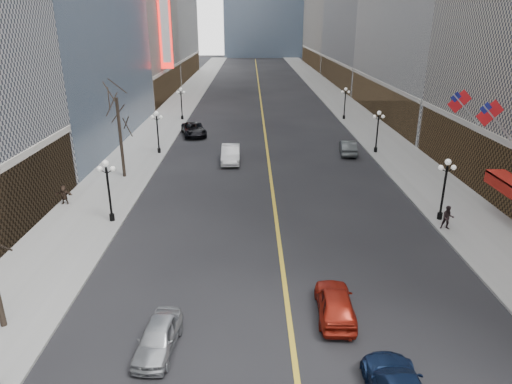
{
  "coord_description": "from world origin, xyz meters",
  "views": [
    {
      "loc": [
        -1.83,
        -0.02,
        13.58
      ],
      "look_at": [
        -1.62,
        17.81,
        6.88
      ],
      "focal_mm": 32.0,
      "sensor_mm": 36.0,
      "label": 1
    }
  ],
  "objects_px": {
    "streetlamp_east_2": "(378,127)",
    "car_nb_near": "(158,337)",
    "car_nb_mid": "(231,154)",
    "streetlamp_west_3": "(181,100)",
    "car_sb_mid": "(335,303)",
    "streetlamp_east_3": "(345,100)",
    "car_sb_far": "(348,147)",
    "streetlamp_east_1": "(445,183)",
    "streetlamp_west_1": "(108,184)",
    "streetlamp_west_2": "(157,128)",
    "car_nb_far": "(194,129)"
  },
  "relations": [
    {
      "from": "streetlamp_east_2",
      "to": "car_nb_near",
      "type": "distance_m",
      "value": 36.3
    },
    {
      "from": "car_nb_mid",
      "to": "streetlamp_east_2",
      "type": "bearing_deg",
      "value": 10.27
    },
    {
      "from": "streetlamp_west_3",
      "to": "car_sb_mid",
      "type": "relative_size",
      "value": 1.04
    },
    {
      "from": "streetlamp_east_3",
      "to": "car_sb_far",
      "type": "bearing_deg",
      "value": -99.7
    },
    {
      "from": "streetlamp_east_1",
      "to": "streetlamp_west_1",
      "type": "bearing_deg",
      "value": 180.0
    },
    {
      "from": "streetlamp_west_2",
      "to": "car_sb_mid",
      "type": "relative_size",
      "value": 1.04
    },
    {
      "from": "car_nb_mid",
      "to": "car_sb_mid",
      "type": "xyz_separation_m",
      "value": [
        6.14,
        -26.12,
        -0.11
      ]
    },
    {
      "from": "car_sb_far",
      "to": "streetlamp_east_3",
      "type": "bearing_deg",
      "value": -93.39
    },
    {
      "from": "streetlamp_east_2",
      "to": "streetlamp_east_3",
      "type": "relative_size",
      "value": 1.0
    },
    {
      "from": "streetlamp_west_2",
      "to": "streetlamp_west_3",
      "type": "xyz_separation_m",
      "value": [
        0.0,
        18.0,
        0.0
      ]
    },
    {
      "from": "car_sb_mid",
      "to": "streetlamp_east_1",
      "type": "bearing_deg",
      "value": -127.35
    },
    {
      "from": "streetlamp_west_1",
      "to": "car_sb_mid",
      "type": "bearing_deg",
      "value": -38.67
    },
    {
      "from": "streetlamp_east_1",
      "to": "car_sb_far",
      "type": "xyz_separation_m",
      "value": [
        -3.12,
        17.72,
        -2.14
      ]
    },
    {
      "from": "streetlamp_west_3",
      "to": "car_sb_mid",
      "type": "distance_m",
      "value": 49.33
    },
    {
      "from": "car_nb_mid",
      "to": "car_sb_far",
      "type": "xyz_separation_m",
      "value": [
        12.57,
        2.84,
        -0.1
      ]
    },
    {
      "from": "streetlamp_east_2",
      "to": "car_nb_mid",
      "type": "xyz_separation_m",
      "value": [
        -15.69,
        -3.12,
        -2.04
      ]
    },
    {
      "from": "streetlamp_east_3",
      "to": "car_nb_near",
      "type": "xyz_separation_m",
      "value": [
        -17.71,
        -49.61,
        -2.24
      ]
    },
    {
      "from": "streetlamp_west_1",
      "to": "car_nb_near",
      "type": "distance_m",
      "value": 15.0
    },
    {
      "from": "streetlamp_east_3",
      "to": "streetlamp_west_1",
      "type": "distance_m",
      "value": 43.05
    },
    {
      "from": "streetlamp_east_2",
      "to": "car_nb_far",
      "type": "bearing_deg",
      "value": 158.0
    },
    {
      "from": "car_nb_far",
      "to": "streetlamp_west_2",
      "type": "bearing_deg",
      "value": -122.81
    },
    {
      "from": "streetlamp_west_1",
      "to": "car_sb_far",
      "type": "distance_m",
      "value": 27.17
    },
    {
      "from": "car_nb_mid",
      "to": "car_sb_mid",
      "type": "height_order",
      "value": "car_nb_mid"
    },
    {
      "from": "car_nb_near",
      "to": "car_sb_mid",
      "type": "relative_size",
      "value": 0.89
    },
    {
      "from": "streetlamp_east_3",
      "to": "streetlamp_west_3",
      "type": "relative_size",
      "value": 1.0
    },
    {
      "from": "streetlamp_west_1",
      "to": "streetlamp_west_2",
      "type": "height_order",
      "value": "same"
    },
    {
      "from": "streetlamp_east_2",
      "to": "car_nb_near",
      "type": "relative_size",
      "value": 1.16
    },
    {
      "from": "car_nb_near",
      "to": "car_nb_mid",
      "type": "relative_size",
      "value": 0.75
    },
    {
      "from": "streetlamp_east_2",
      "to": "streetlamp_east_3",
      "type": "distance_m",
      "value": 18.0
    },
    {
      "from": "car_sb_mid",
      "to": "car_sb_far",
      "type": "bearing_deg",
      "value": -99.49
    },
    {
      "from": "streetlamp_east_1",
      "to": "streetlamp_east_3",
      "type": "relative_size",
      "value": 1.0
    },
    {
      "from": "streetlamp_west_1",
      "to": "streetlamp_west_3",
      "type": "distance_m",
      "value": 36.0
    },
    {
      "from": "car_nb_far",
      "to": "car_sb_far",
      "type": "distance_m",
      "value": 19.69
    },
    {
      "from": "car_nb_near",
      "to": "car_nb_mid",
      "type": "distance_m",
      "value": 28.57
    },
    {
      "from": "streetlamp_east_2",
      "to": "car_sb_far",
      "type": "bearing_deg",
      "value": -174.96
    },
    {
      "from": "streetlamp_west_2",
      "to": "car_nb_far",
      "type": "relative_size",
      "value": 0.78
    },
    {
      "from": "streetlamp_east_1",
      "to": "car_sb_mid",
      "type": "bearing_deg",
      "value": -130.38
    },
    {
      "from": "streetlamp_east_2",
      "to": "streetlamp_east_3",
      "type": "height_order",
      "value": "same"
    },
    {
      "from": "streetlamp_east_1",
      "to": "car_nb_near",
      "type": "height_order",
      "value": "streetlamp_east_1"
    },
    {
      "from": "streetlamp_east_3",
      "to": "car_nb_far",
      "type": "xyz_separation_m",
      "value": [
        -20.8,
        -9.6,
        -2.1
      ]
    },
    {
      "from": "car_sb_mid",
      "to": "streetlamp_west_3",
      "type": "bearing_deg",
      "value": -70.41
    },
    {
      "from": "streetlamp_east_1",
      "to": "car_nb_far",
      "type": "distance_m",
      "value": 33.68
    },
    {
      "from": "car_nb_mid",
      "to": "car_nb_far",
      "type": "height_order",
      "value": "car_nb_mid"
    },
    {
      "from": "streetlamp_west_2",
      "to": "car_sb_far",
      "type": "distance_m",
      "value": 20.59
    },
    {
      "from": "streetlamp_east_1",
      "to": "streetlamp_east_3",
      "type": "xyz_separation_m",
      "value": [
        0.0,
        36.0,
        0.0
      ]
    },
    {
      "from": "car_nb_near",
      "to": "car_nb_far",
      "type": "bearing_deg",
      "value": 99.56
    },
    {
      "from": "streetlamp_west_1",
      "to": "streetlamp_east_3",
      "type": "bearing_deg",
      "value": 56.75
    },
    {
      "from": "streetlamp_east_1",
      "to": "car_nb_near",
      "type": "distance_m",
      "value": 22.45
    },
    {
      "from": "car_nb_near",
      "to": "car_sb_far",
      "type": "distance_m",
      "value": 34.56
    },
    {
      "from": "car_nb_far",
      "to": "streetlamp_west_3",
      "type": "bearing_deg",
      "value": 91.88
    }
  ]
}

